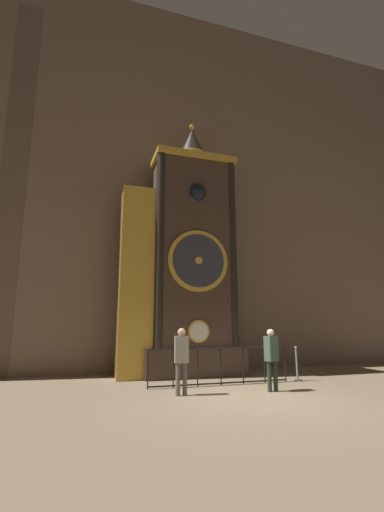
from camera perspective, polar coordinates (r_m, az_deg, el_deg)
The scene contains 7 objects.
ground_plane at distance 8.80m, azimuth 10.01°, elevation -22.40°, with size 28.00×28.00×0.00m, color #847056.
cathedral_back_wall at distance 14.94m, azimuth -1.05°, elevation 13.19°, with size 24.00×0.32×15.84m.
clock_tower at distance 12.31m, azimuth -1.71°, elevation -0.95°, with size 4.35×1.77×9.47m.
railing_fence at distance 10.41m, azimuth 4.82°, elevation -17.50°, with size 4.29×0.05×1.05m.
visitor_near at distance 8.91m, azimuth -1.77°, elevation -16.10°, with size 0.37×0.27×1.62m.
visitor_far at distance 9.66m, azimuth 13.10°, elevation -15.58°, with size 0.39×0.32×1.59m.
stanchion_post at distance 11.63m, azimuth 17.10°, elevation -17.63°, with size 0.28×0.28×1.04m.
Camera 1 is at (-3.89, -7.71, 1.73)m, focal length 24.00 mm.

